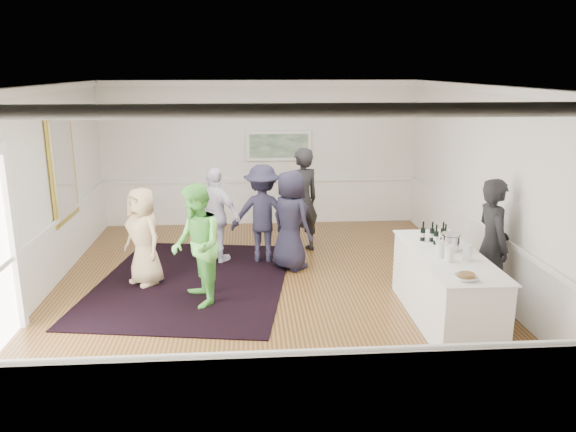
{
  "coord_description": "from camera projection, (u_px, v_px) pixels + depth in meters",
  "views": [
    {
      "loc": [
        -0.31,
        -8.43,
        3.46
      ],
      "look_at": [
        0.33,
        0.2,
        1.16
      ],
      "focal_mm": 35.0,
      "sensor_mm": 36.0,
      "label": 1
    }
  ],
  "objects": [
    {
      "name": "landscape_painting",
      "position": [
        279.0,
        146.0,
        12.41
      ],
      "size": [
        1.44,
        0.06,
        0.66
      ],
      "color": "white",
      "rests_on": "wall_back"
    },
    {
      "name": "wainscoting",
      "position": [
        268.0,
        260.0,
        8.91
      ],
      "size": [
        7.0,
        8.0,
        1.0
      ],
      "primitive_type": null,
      "color": "white",
      "rests_on": "floor"
    },
    {
      "name": "bartender",
      "position": [
        492.0,
        245.0,
        8.09
      ],
      "size": [
        0.49,
        0.73,
        1.95
      ],
      "primitive_type": "imported",
      "rotation": [
        0.0,
        0.0,
        1.6
      ],
      "color": "black",
      "rests_on": "floor"
    },
    {
      "name": "area_rug",
      "position": [
        193.0,
        281.0,
        9.34
      ],
      "size": [
        3.61,
        4.4,
        0.02
      ],
      "primitive_type": "cube",
      "rotation": [
        0.0,
        0.0,
        -0.16
      ],
      "color": "black",
      "rests_on": "floor"
    },
    {
      "name": "nut_bowl",
      "position": [
        467.0,
        277.0,
        6.76
      ],
      "size": [
        0.27,
        0.27,
        0.07
      ],
      "color": "white",
      "rests_on": "serving_table"
    },
    {
      "name": "wall_right",
      "position": [
        488.0,
        189.0,
        8.88
      ],
      "size": [
        0.02,
        8.0,
        3.2
      ],
      "primitive_type": "cube",
      "color": "white",
      "rests_on": "floor"
    },
    {
      "name": "wall_back",
      "position": [
        261.0,
        154.0,
        12.48
      ],
      "size": [
        7.0,
        0.02,
        3.2
      ],
      "primitive_type": "cube",
      "color": "white",
      "rests_on": "floor"
    },
    {
      "name": "guest_navy",
      "position": [
        291.0,
        220.0,
        9.77
      ],
      "size": [
        0.98,
        1.02,
        1.76
      ],
      "primitive_type": "imported",
      "rotation": [
        0.0,
        0.0,
        2.27
      ],
      "color": "#1F1D31",
      "rests_on": "floor"
    },
    {
      "name": "serving_table",
      "position": [
        445.0,
        287.0,
        7.82
      ],
      "size": [
        0.92,
        2.42,
        0.98
      ],
      "color": "white",
      "rests_on": "floor"
    },
    {
      "name": "guest_dark_b",
      "position": [
        302.0,
        201.0,
        10.66
      ],
      "size": [
        0.87,
        0.77,
        2.02
      ],
      "primitive_type": "imported",
      "rotation": [
        0.0,
        0.0,
        3.62
      ],
      "color": "black",
      "rests_on": "floor"
    },
    {
      "name": "juice_pitchers",
      "position": [
        452.0,
        251.0,
        7.44
      ],
      "size": [
        0.42,
        0.32,
        0.24
      ],
      "color": "#64B741",
      "rests_on": "serving_table"
    },
    {
      "name": "wall_left",
      "position": [
        34.0,
        196.0,
        8.38
      ],
      "size": [
        0.02,
        8.0,
        3.2
      ],
      "primitive_type": "cube",
      "color": "white",
      "rests_on": "floor"
    },
    {
      "name": "guest_lilac",
      "position": [
        216.0,
        216.0,
        10.11
      ],
      "size": [
        1.08,
        0.93,
        1.75
      ],
      "primitive_type": "imported",
      "rotation": [
        0.0,
        0.0,
        2.53
      ],
      "color": "silver",
      "rests_on": "floor"
    },
    {
      "name": "guest_tan",
      "position": [
        143.0,
        236.0,
        9.07
      ],
      "size": [
        0.92,
        0.92,
        1.62
      ],
      "primitive_type": "imported",
      "rotation": [
        0.0,
        0.0,
        -0.79
      ],
      "color": "tan",
      "rests_on": "floor"
    },
    {
      "name": "guest_dark_a",
      "position": [
        263.0,
        214.0,
        10.14
      ],
      "size": [
        1.2,
        0.74,
        1.79
      ],
      "primitive_type": "imported",
      "rotation": [
        0.0,
        0.0,
        3.07
      ],
      "color": "#1F1D31",
      "rests_on": "floor"
    },
    {
      "name": "wall_front",
      "position": [
        286.0,
        293.0,
        4.77
      ],
      "size": [
        7.0,
        0.02,
        3.2
      ],
      "primitive_type": "cube",
      "color": "white",
      "rests_on": "floor"
    },
    {
      "name": "guest_green",
      "position": [
        197.0,
        245.0,
        8.26
      ],
      "size": [
        0.91,
        1.05,
        1.84
      ],
      "primitive_type": "imported",
      "rotation": [
        0.0,
        0.0,
        -1.3
      ],
      "color": "#62CD52",
      "rests_on": "floor"
    },
    {
      "name": "ice_bucket",
      "position": [
        450.0,
        243.0,
        7.82
      ],
      "size": [
        0.26,
        0.26,
        0.25
      ],
      "primitive_type": "cylinder",
      "color": "silver",
      "rests_on": "serving_table"
    },
    {
      "name": "floor",
      "position": [
        269.0,
        289.0,
        9.04
      ],
      "size": [
        8.0,
        8.0,
        0.0
      ],
      "primitive_type": "plane",
      "color": "brown",
      "rests_on": "ground"
    },
    {
      "name": "ceiling",
      "position": [
        267.0,
        86.0,
        8.22
      ],
      "size": [
        7.0,
        8.0,
        0.02
      ],
      "primitive_type": "cube",
      "color": "white",
      "rests_on": "wall_back"
    },
    {
      "name": "mirror",
      "position": [
        63.0,
        168.0,
        9.58
      ],
      "size": [
        0.05,
        1.25,
        1.85
      ],
      "color": "gold",
      "rests_on": "wall_left"
    },
    {
      "name": "wine_bottles",
      "position": [
        436.0,
        232.0,
        8.18
      ],
      "size": [
        0.36,
        0.25,
        0.31
      ],
      "color": "black",
      "rests_on": "serving_table"
    }
  ]
}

